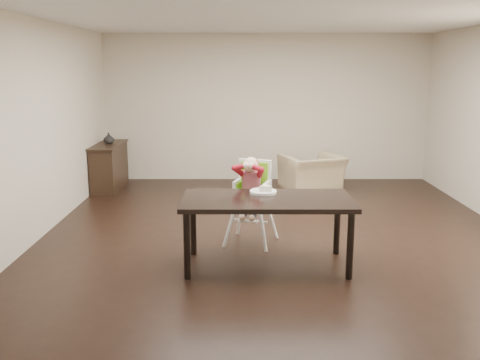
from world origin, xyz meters
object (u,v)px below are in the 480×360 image
object	(u,v)px
dining_table	(267,206)
high_chair	(252,182)
sideboard	(109,166)
armchair	(312,167)

from	to	relation	value
dining_table	high_chair	size ratio (longest dim) A/B	1.70
dining_table	sideboard	size ratio (longest dim) A/B	1.43
dining_table	high_chair	distance (m)	0.81
high_chair	armchair	size ratio (longest dim) A/B	1.11
armchair	dining_table	bearing A→B (deg)	54.96
armchair	sideboard	xyz separation A→B (m)	(-3.52, 0.20, -0.02)
high_chair	armchair	bearing A→B (deg)	86.10
sideboard	dining_table	bearing A→B (deg)	-55.31
dining_table	high_chair	bearing A→B (deg)	100.36
high_chair	dining_table	bearing A→B (deg)	-61.78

